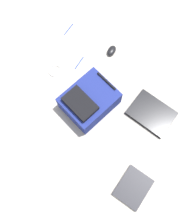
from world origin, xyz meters
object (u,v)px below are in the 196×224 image
cable_coil (55,71)px  pen_black (68,29)px  book_comic (133,188)px  pen_blue (79,63)px  laptop (151,113)px  backpack (89,101)px  computer_mouse (112,51)px

cable_coil → pen_black: bearing=-75.3°
book_comic → pen_black: book_comic is taller
book_comic → pen_blue: 1.09m
pen_blue → laptop: bearing=169.7°
backpack → laptop: backpack is taller
backpack → cable_coil: bearing=-18.5°
cable_coil → pen_blue: (-0.14, -0.16, -0.00)m
computer_mouse → pen_black: bearing=-3.9°
backpack → pen_blue: (0.25, -0.29, -0.09)m
book_comic → cable_coil: size_ratio=2.41×
laptop → pen_black: (0.97, -0.38, -0.01)m
book_comic → backpack: bearing=-35.2°
pen_black → cable_coil: bearing=104.7°
computer_mouse → pen_blue: size_ratio=0.77×
pen_blue → pen_black: bearing=-45.0°
pen_black → pen_blue: 0.35m
backpack → computer_mouse: bearing=-83.2°
computer_mouse → pen_black: size_ratio=0.75×
laptop → book_comic: (-0.11, 0.57, -0.00)m
laptop → cable_coil: size_ratio=3.29×
book_comic → pen_blue: (0.83, -0.70, -0.01)m
book_comic → computer_mouse: computer_mouse is taller
backpack → book_comic: size_ratio=1.70×
cable_coil → book_comic: bearing=151.0°
backpack → pen_blue: backpack is taller
computer_mouse → cable_coil: bearing=48.2°
laptop → pen_blue: (0.72, -0.13, -0.01)m
backpack → laptop: (-0.47, -0.16, -0.07)m
computer_mouse → pen_black: (0.44, -0.03, -0.02)m
computer_mouse → backpack: bearing=96.4°
laptop → computer_mouse: 0.63m
backpack → pen_black: (0.50, -0.54, -0.09)m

